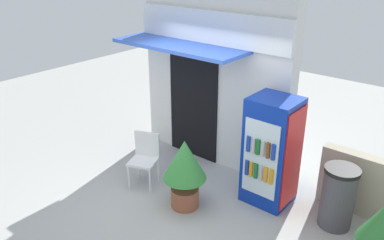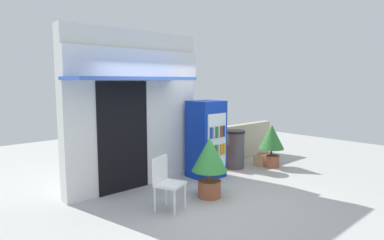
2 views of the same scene
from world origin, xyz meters
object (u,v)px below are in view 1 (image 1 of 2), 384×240
(drink_cooler, at_px, (271,152))
(plastic_chair, at_px, (145,155))
(potted_plant_near_shop, at_px, (185,167))
(trash_bin, at_px, (338,197))

(drink_cooler, height_order, plastic_chair, drink_cooler)
(drink_cooler, relative_size, potted_plant_near_shop, 1.52)
(drink_cooler, relative_size, plastic_chair, 1.92)
(drink_cooler, height_order, trash_bin, drink_cooler)
(drink_cooler, distance_m, trash_bin, 1.12)
(plastic_chair, bearing_deg, trash_bin, 17.60)
(potted_plant_near_shop, xyz_separation_m, trash_bin, (1.95, 1.02, -0.23))
(potted_plant_near_shop, bearing_deg, plastic_chair, 174.16)
(drink_cooler, bearing_deg, plastic_chair, -154.87)
(drink_cooler, bearing_deg, trash_bin, 2.87)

